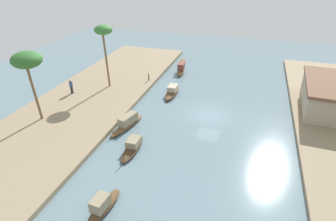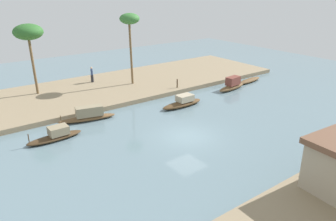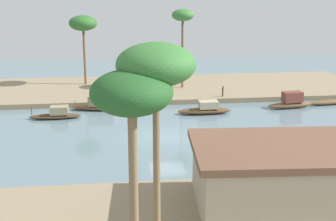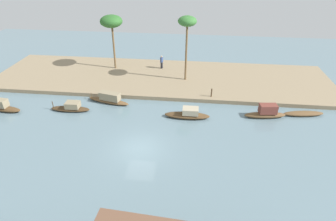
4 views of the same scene
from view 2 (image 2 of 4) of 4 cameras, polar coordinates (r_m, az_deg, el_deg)
river_water at (r=24.85m, az=3.41°, el=-4.52°), size 70.21×70.21×0.00m
riverbank_left at (r=35.98m, az=-11.03°, el=3.77°), size 42.01×11.32×0.45m
sampan_downstream_large at (r=25.52m, az=-19.14°, el=-4.13°), size 4.11×1.17×1.00m
sampan_near_left_bank at (r=39.77m, az=14.19°, el=5.17°), size 4.15×1.44×0.42m
sampan_with_tall_canopy at (r=36.35m, az=11.24°, el=4.47°), size 4.20×1.43×1.43m
sampan_open_hull at (r=30.73m, az=2.64°, el=1.45°), size 4.47×1.23×1.09m
sampan_midstream at (r=28.27m, az=-13.90°, el=-0.78°), size 4.93×2.05×1.24m
person_on_near_bank at (r=37.85m, az=-13.26°, el=6.10°), size 0.41×0.46×1.75m
mooring_post at (r=34.89m, az=1.64°, el=4.80°), size 0.14×0.14×0.93m
palm_tree_left_near at (r=35.46m, az=-6.78°, el=15.37°), size 2.12×2.12×7.64m
palm_tree_left_far at (r=34.56m, az=-23.41°, el=12.45°), size 2.81×2.81×6.93m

